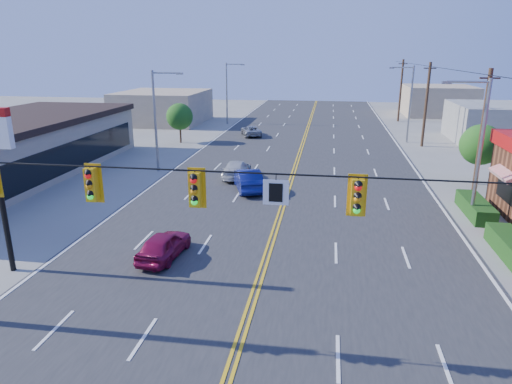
# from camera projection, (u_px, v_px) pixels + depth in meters

# --- Properties ---
(ground) EXTENTS (160.00, 160.00, 0.00)m
(ground) POSITION_uv_depth(u_px,v_px,m) (237.00, 350.00, 14.92)
(ground) COLOR gray
(ground) RESTS_ON ground
(road) EXTENTS (20.00, 120.00, 0.06)m
(road) POSITION_uv_depth(u_px,v_px,m) (290.00, 183.00, 33.79)
(road) COLOR #2D2D30
(road) RESTS_ON ground
(signal_span) EXTENTS (24.32, 0.34, 9.00)m
(signal_span) POSITION_uv_depth(u_px,v_px,m) (231.00, 209.00, 13.50)
(signal_span) COLOR #47301E
(signal_span) RESTS_ON ground
(streetlight_se) EXTENTS (2.55, 0.25, 8.00)m
(streetlight_se) POSITION_uv_depth(u_px,v_px,m) (478.00, 143.00, 25.18)
(streetlight_se) COLOR gray
(streetlight_se) RESTS_ON ground
(streetlight_ne) EXTENTS (2.55, 0.25, 8.00)m
(streetlight_ne) POSITION_uv_depth(u_px,v_px,m) (409.00, 100.00, 47.83)
(streetlight_ne) COLOR gray
(streetlight_ne) RESTS_ON ground
(streetlight_sw) EXTENTS (2.55, 0.25, 8.00)m
(streetlight_sw) POSITION_uv_depth(u_px,v_px,m) (157.00, 116.00, 35.99)
(streetlight_sw) COLOR gray
(streetlight_sw) RESTS_ON ground
(streetlight_nw) EXTENTS (2.55, 0.25, 8.00)m
(streetlight_nw) POSITION_uv_depth(u_px,v_px,m) (228.00, 90.00, 60.53)
(streetlight_nw) COLOR gray
(streetlight_nw) RESTS_ON ground
(utility_pole_near) EXTENTS (0.28, 0.28, 8.40)m
(utility_pole_near) POSITION_uv_depth(u_px,v_px,m) (481.00, 137.00, 28.83)
(utility_pole_near) COLOR #47301E
(utility_pole_near) RESTS_ON ground
(utility_pole_mid) EXTENTS (0.28, 0.28, 8.40)m
(utility_pole_mid) POSITION_uv_depth(u_px,v_px,m) (426.00, 105.00, 45.82)
(utility_pole_mid) COLOR #47301E
(utility_pole_mid) RESTS_ON ground
(utility_pole_far) EXTENTS (0.28, 0.28, 8.40)m
(utility_pole_far) POSITION_uv_depth(u_px,v_px,m) (401.00, 91.00, 62.81)
(utility_pole_far) COLOR #47301E
(utility_pole_far) RESTS_ON ground
(tree_kfc_rear) EXTENTS (2.94, 2.94, 4.41)m
(tree_kfc_rear) POSITION_uv_depth(u_px,v_px,m) (481.00, 145.00, 32.79)
(tree_kfc_rear) COLOR #47301E
(tree_kfc_rear) RESTS_ON ground
(tree_west) EXTENTS (2.80, 2.80, 4.20)m
(tree_west) POSITION_uv_depth(u_px,v_px,m) (180.00, 117.00, 48.15)
(tree_west) COLOR #47301E
(tree_west) RESTS_ON ground
(bld_east_mid) EXTENTS (12.00, 10.00, 4.00)m
(bld_east_mid) POSITION_uv_depth(u_px,v_px,m) (512.00, 124.00, 48.77)
(bld_east_mid) COLOR gray
(bld_east_mid) RESTS_ON ground
(bld_west_far) EXTENTS (11.00, 12.00, 4.20)m
(bld_west_far) POSITION_uv_depth(u_px,v_px,m) (163.00, 107.00, 62.62)
(bld_west_far) COLOR tan
(bld_west_far) RESTS_ON ground
(bld_east_far) EXTENTS (10.00, 10.00, 4.40)m
(bld_east_far) POSITION_uv_depth(u_px,v_px,m) (438.00, 101.00, 69.92)
(bld_east_far) COLOR tan
(bld_east_far) RESTS_ON ground
(car_magenta) EXTENTS (1.82, 3.81, 1.26)m
(car_magenta) POSITION_uv_depth(u_px,v_px,m) (164.00, 246.00, 21.33)
(car_magenta) COLOR maroon
(car_magenta) RESTS_ON ground
(car_blue) EXTENTS (3.00, 4.82, 1.50)m
(car_blue) POSITION_uv_depth(u_px,v_px,m) (248.00, 180.00, 31.87)
(car_blue) COLOR navy
(car_blue) RESTS_ON ground
(car_white) EXTENTS (1.93, 4.48, 1.29)m
(car_white) POSITION_uv_depth(u_px,v_px,m) (237.00, 170.00, 35.08)
(car_white) COLOR #BDBDBD
(car_white) RESTS_ON ground
(car_silver) EXTENTS (3.20, 4.61, 1.17)m
(car_silver) POSITION_uv_depth(u_px,v_px,m) (251.00, 131.00, 52.54)
(car_silver) COLOR #A5A6AA
(car_silver) RESTS_ON ground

